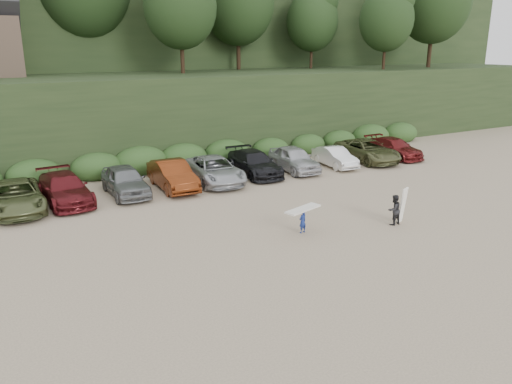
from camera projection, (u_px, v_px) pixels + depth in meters
ground at (288, 237)px, 22.05m from camera, size 120.00×120.00×0.00m
hillside_backdrop at (90, 12)px, 48.84m from camera, size 90.00×41.50×28.00m
parked_cars at (203, 171)px, 30.26m from camera, size 33.93×6.09×1.65m
child_surfer at (303, 216)px, 22.36m from camera, size 2.02×1.10×1.17m
adult_surfer at (395, 209)px, 23.42m from camera, size 1.20×0.59×1.72m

